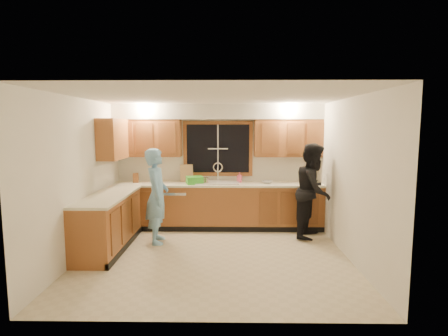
% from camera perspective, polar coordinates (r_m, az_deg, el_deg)
% --- Properties ---
extents(floor, '(4.20, 4.20, 0.00)m').
position_cam_1_polar(floor, '(5.74, -1.58, -14.18)').
color(floor, beige).
rests_on(floor, ground).
extents(ceiling, '(4.20, 4.20, 0.00)m').
position_cam_1_polar(ceiling, '(5.39, -1.67, 11.52)').
color(ceiling, white).
extents(wall_back, '(4.20, 0.00, 4.20)m').
position_cam_1_polar(wall_back, '(7.31, -0.99, 0.44)').
color(wall_back, white).
rests_on(wall_back, ground).
extents(wall_left, '(0.00, 3.80, 3.80)m').
position_cam_1_polar(wall_left, '(5.90, -22.46, -1.57)').
color(wall_left, white).
rests_on(wall_left, ground).
extents(wall_right, '(0.00, 3.80, 3.80)m').
position_cam_1_polar(wall_right, '(5.73, 19.85, -1.69)').
color(wall_right, white).
rests_on(wall_right, ground).
extents(base_cabinets_back, '(4.20, 0.60, 0.88)m').
position_cam_1_polar(base_cabinets_back, '(7.15, -1.05, -6.29)').
color(base_cabinets_back, '#A05D2E').
rests_on(base_cabinets_back, ground).
extents(base_cabinets_left, '(0.60, 1.90, 0.88)m').
position_cam_1_polar(base_cabinets_left, '(6.27, -18.30, -8.49)').
color(base_cabinets_left, '#A05D2E').
rests_on(base_cabinets_left, ground).
extents(countertop_back, '(4.20, 0.63, 0.04)m').
position_cam_1_polar(countertop_back, '(7.04, -1.06, -2.67)').
color(countertop_back, '#F3ECCC').
rests_on(countertop_back, base_cabinets_back).
extents(countertop_left, '(0.63, 1.90, 0.04)m').
position_cam_1_polar(countertop_left, '(6.17, -18.33, -4.37)').
color(countertop_left, '#F3ECCC').
rests_on(countertop_left, base_cabinets_left).
extents(upper_cabinets_left, '(1.35, 0.33, 0.75)m').
position_cam_1_polar(upper_cabinets_left, '(7.29, -12.34, 4.80)').
color(upper_cabinets_left, '#A05D2E').
rests_on(upper_cabinets_left, wall_back).
extents(upper_cabinets_right, '(1.35, 0.33, 0.75)m').
position_cam_1_polar(upper_cabinets_right, '(7.20, 10.41, 4.83)').
color(upper_cabinets_right, '#A05D2E').
rests_on(upper_cabinets_right, wall_back).
extents(upper_cabinets_return, '(0.33, 0.90, 0.75)m').
position_cam_1_polar(upper_cabinets_return, '(6.84, -17.70, 4.53)').
color(upper_cabinets_return, '#A05D2E').
rests_on(upper_cabinets_return, wall_left).
extents(soffit, '(4.20, 0.35, 0.30)m').
position_cam_1_polar(soffit, '(7.10, -1.05, 9.15)').
color(soffit, beige).
rests_on(soffit, wall_back).
extents(window_frame, '(1.44, 0.03, 1.14)m').
position_cam_1_polar(window_frame, '(7.27, -0.99, 3.18)').
color(window_frame, black).
rests_on(window_frame, wall_back).
extents(sink, '(0.86, 0.52, 0.57)m').
position_cam_1_polar(sink, '(7.07, -1.06, -2.93)').
color(sink, silver).
rests_on(sink, countertop_back).
extents(dishwasher, '(0.60, 0.56, 0.82)m').
position_cam_1_polar(dishwasher, '(7.22, -7.85, -6.46)').
color(dishwasher, silver).
rests_on(dishwasher, floor).
extents(stove, '(0.58, 0.75, 0.90)m').
position_cam_1_polar(stove, '(5.75, -20.18, -9.83)').
color(stove, silver).
rests_on(stove, floor).
extents(man, '(0.48, 0.66, 1.68)m').
position_cam_1_polar(man, '(6.29, -10.90, -4.49)').
color(man, '#79B7E5').
rests_on(man, floor).
extents(woman, '(0.97, 1.06, 1.75)m').
position_cam_1_polar(woman, '(6.68, 14.39, -3.60)').
color(woman, black).
rests_on(woman, floor).
extents(knife_block, '(0.12, 0.10, 0.20)m').
position_cam_1_polar(knife_block, '(7.34, -14.19, -1.57)').
color(knife_block, brown).
rests_on(knife_block, countertop_back).
extents(cutting_board, '(0.28, 0.15, 0.35)m').
position_cam_1_polar(cutting_board, '(7.30, -6.12, -0.81)').
color(cutting_board, tan).
rests_on(cutting_board, countertop_back).
extents(dish_crate, '(0.38, 0.37, 0.15)m').
position_cam_1_polar(dish_crate, '(6.98, -4.82, -2.00)').
color(dish_crate, green).
rests_on(dish_crate, countertop_back).
extents(soap_bottle, '(0.11, 0.11, 0.21)m').
position_cam_1_polar(soap_bottle, '(7.17, 2.55, -1.51)').
color(soap_bottle, '#F85E82').
rests_on(soap_bottle, countertop_back).
extents(bowl, '(0.28, 0.28, 0.05)m').
position_cam_1_polar(bowl, '(7.08, 7.03, -2.30)').
color(bowl, silver).
rests_on(bowl, countertop_back).
extents(can_left, '(0.09, 0.09, 0.13)m').
position_cam_1_polar(can_left, '(6.95, -2.89, -2.09)').
color(can_left, '#BBA990').
rests_on(can_left, countertop_back).
extents(can_right, '(0.09, 0.09, 0.13)m').
position_cam_1_polar(can_right, '(6.96, -3.32, -2.08)').
color(can_right, '#BBA990').
rests_on(can_right, countertop_back).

